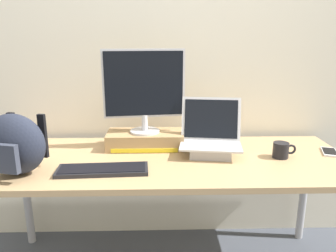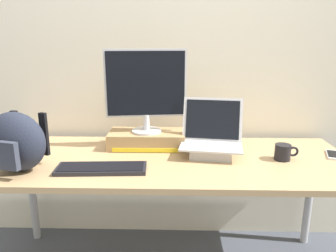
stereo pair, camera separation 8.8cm
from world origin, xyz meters
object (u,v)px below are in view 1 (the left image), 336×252
Objects in this scene: messenger_backpack at (14,145)px; cell_phone at (329,152)px; desktop_monitor at (144,89)px; coffee_mug at (281,150)px; toner_box_yellow at (145,140)px; plush_toy at (25,139)px; open_laptop at (210,143)px; external_keyboard at (103,170)px.

messenger_backpack reaches higher than cell_phone.
coffee_mug is at bearing -21.53° from desktop_monitor.
desktop_monitor is at bearing -80.63° from toner_box_yellow.
cell_phone is at bearing -4.16° from plush_toy.
messenger_backpack is (-0.97, -0.25, 0.08)m from open_laptop.
coffee_mug is 1.47m from plush_toy.
cell_phone is (0.30, 0.07, -0.04)m from coffee_mug.
toner_box_yellow is 0.42m from external_keyboard.
cell_phone is at bearing 7.93° from open_laptop.
open_laptop is 0.81× the size of external_keyboard.
desktop_monitor is at bearing 165.35° from coffee_mug.
toner_box_yellow is 1.22× the size of open_laptop.
desktop_monitor is 2.89× the size of cell_phone.
open_laptop is 1.09m from plush_toy.
cell_phone is (1.05, -0.13, -0.35)m from desktop_monitor.
messenger_backpack is 2.07× the size of cell_phone.
plush_toy reaches higher than toner_box_yellow.
open_laptop is 2.89× the size of coffee_mug.
desktop_monitor is 0.54m from external_keyboard.
cell_phone is (1.65, 0.25, -0.14)m from messenger_backpack.
coffee_mug is 0.76× the size of cell_phone.
coffee_mug is (0.38, -0.07, -0.02)m from open_laptop.
desktop_monitor reaches higher than toner_box_yellow.
plush_toy is (-1.08, 0.13, -0.01)m from open_laptop.
messenger_backpack is (-0.60, -0.38, 0.10)m from toner_box_yellow.
open_laptop is 3.32× the size of plush_toy.
external_keyboard is at bearing -169.68° from coffee_mug.
cell_phone is (0.68, -0.00, -0.06)m from open_laptop.
plush_toy is at bearing -165.55° from cell_phone.
toner_box_yellow is 1.06m from cell_phone.
messenger_backpack reaches higher than plush_toy.
open_laptop is at bearing 169.69° from coffee_mug.
toner_box_yellow is at bearing 0.07° from plush_toy.
coffee_mug is at bearing 7.24° from external_keyboard.
open_laptop reaches higher than plush_toy.
external_keyboard is at bearing -150.53° from cell_phone.
plush_toy is at bearing -178.68° from open_laptop.
external_keyboard is at bearing -117.60° from toner_box_yellow.
plush_toy is at bearing 173.10° from desktop_monitor.
coffee_mug is (0.75, -0.20, -0.00)m from toner_box_yellow.
desktop_monitor is 1.08× the size of external_keyboard.
desktop_monitor is 0.83m from coffee_mug.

